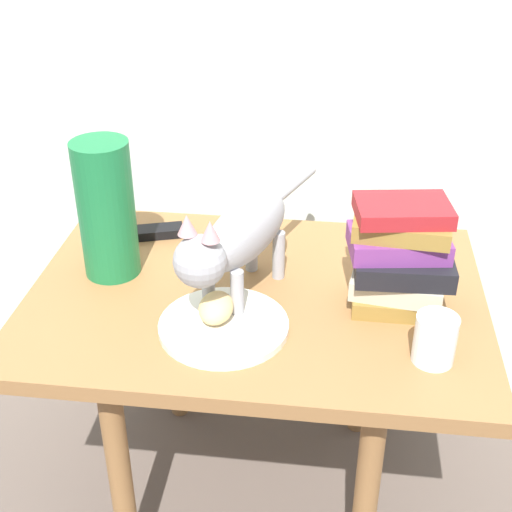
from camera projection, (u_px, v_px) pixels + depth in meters
The scene contains 9 objects.
ground_plane at pixel (256, 487), 1.62m from camera, with size 6.00×6.00×0.00m, color brown.
side_table at pixel (256, 321), 1.38m from camera, with size 0.86×0.61×0.54m.
plate at pixel (224, 326), 1.24m from camera, with size 0.23×0.23×0.01m, color silver.
bread_roll at pixel (216, 308), 1.23m from camera, with size 0.08×0.06×0.05m, color #E0BC7A.
cat at pixel (237, 237), 1.26m from camera, with size 0.21×0.45×0.23m.
book_stack at pixel (400, 257), 1.26m from camera, with size 0.19×0.14×0.21m.
green_vase at pixel (106, 210), 1.34m from camera, with size 0.11×0.11×0.27m, color #196B38.
candle_jar at pixel (435, 341), 1.15m from camera, with size 0.07×0.07×0.08m.
tv_remote at pixel (148, 232), 1.53m from camera, with size 0.15×0.04×0.02m, color black.
Camera 1 is at (0.14, -1.11, 1.29)m, focal length 49.60 mm.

